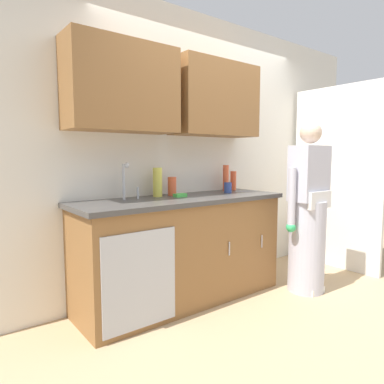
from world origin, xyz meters
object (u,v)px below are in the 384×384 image
person_at_sink (308,220)px  knife_on_counter (246,191)px  bottle_water_short (233,181)px  cup_by_sink (228,188)px  sink (137,203)px  sponge (180,195)px  bottle_dish_liquid (158,182)px  bottle_water_tall (226,178)px  bottle_soap (172,186)px

person_at_sink → knife_on_counter: (-0.25, 0.57, 0.25)m
bottle_water_short → cup_by_sink: 0.30m
sink → person_at_sink: 1.65m
bottle_water_short → sponge: bottle_water_short is taller
sponge → bottle_dish_liquid: bearing=133.9°
bottle_water_tall → bottle_water_short: bearing=8.8°
sink → sponge: 0.45m
bottle_water_tall → knife_on_counter: size_ratio=1.13×
sink → bottle_dish_liquid: 0.38m
bottle_water_short → person_at_sink: bearing=-71.0°
cup_by_sink → bottle_soap: bearing=166.0°
sink → cup_by_sink: sink is taller
sink → knife_on_counter: size_ratio=2.08×
sink → sponge: size_ratio=4.55×
sink → sponge: sink is taller
bottle_dish_liquid → bottle_water_tall: size_ratio=0.96×
person_at_sink → bottle_soap: person_at_sink is taller
sink → bottle_water_short: (1.27, 0.19, 0.12)m
bottle_water_tall → sponge: bottle_water_tall is taller
bottle_water_tall → sponge: 0.72m
sink → cup_by_sink: size_ratio=4.82×
sink → bottle_water_short: 1.29m
sink → bottle_soap: sink is taller
bottle_water_short → bottle_soap: 0.81m
cup_by_sink → sponge: bearing=179.6°
bottle_water_tall → cup_by_sink: 0.20m
bottle_dish_liquid → bottle_water_short: bottle_dish_liquid is taller
knife_on_counter → bottle_dish_liquid: bearing=13.7°
person_at_sink → bottle_water_short: person_at_sink is taller
bottle_dish_liquid → bottle_water_short: size_ratio=1.28×
bottle_water_short → cup_by_sink: size_ratio=1.95×
bottle_water_tall → cup_by_sink: size_ratio=2.60×
bottle_water_tall → person_at_sink: bearing=-62.0°
person_at_sink → bottle_soap: bearing=145.9°
bottle_dish_liquid → sponge: (0.14, -0.15, -0.12)m
sink → person_at_sink: (1.53, -0.56, -0.23)m
cup_by_sink → person_at_sink: bearing=-49.5°
sink → bottle_dish_liquid: (0.31, 0.17, 0.14)m
sink → bottle_water_short: size_ratio=2.47×
knife_on_counter → person_at_sink: bearing=137.1°
knife_on_counter → sponge: 0.83m
bottle_water_short → bottle_water_tall: bearing=-171.2°
bottle_dish_liquid → bottle_soap: bottle_dish_liquid is taller
bottle_water_short → sponge: 0.84m
bottle_dish_liquid → sponge: bearing=-46.1°
cup_by_sink → knife_on_counter: bearing=-3.2°
bottle_soap → bottle_water_tall: bearing=0.4°
bottle_dish_liquid → bottle_water_short: 0.96m
cup_by_sink → sponge: 0.58m
knife_on_counter → sponge: (-0.83, 0.02, 0.01)m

